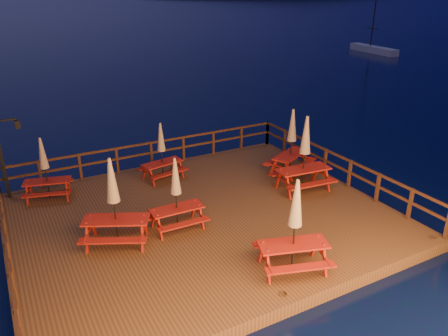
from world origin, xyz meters
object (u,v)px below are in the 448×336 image
(picnic_table_1, at_px, (291,140))
(lamp_post, at_px, (5,150))
(sailboat, at_px, (373,49))
(picnic_table_0, at_px, (295,224))
(picnic_table_2, at_px, (45,168))

(picnic_table_1, bearing_deg, lamp_post, 136.89)
(lamp_post, bearing_deg, sailboat, 28.36)
(picnic_table_1, bearing_deg, picnic_table_0, -152.54)
(sailboat, xyz_separation_m, picnic_table_2, (-39.77, -22.84, 1.23))
(lamp_post, relative_size, picnic_table_0, 1.13)
(lamp_post, height_order, picnic_table_0, lamp_post)
(sailboat, distance_m, picnic_table_2, 45.88)
(sailboat, distance_m, picnic_table_1, 39.69)
(lamp_post, bearing_deg, picnic_table_1, -16.49)
(picnic_table_0, xyz_separation_m, picnic_table_1, (3.91, 5.40, 0.00))
(picnic_table_2, bearing_deg, lamp_post, 161.04)
(lamp_post, height_order, picnic_table_1, lamp_post)
(picnic_table_1, distance_m, picnic_table_2, 9.31)
(picnic_table_2, bearing_deg, picnic_table_1, 2.16)
(picnic_table_1, relative_size, picnic_table_2, 1.16)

